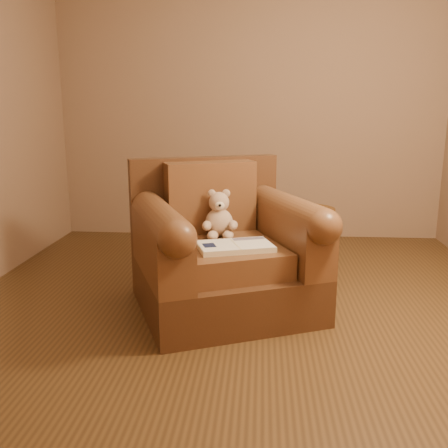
{
  "coord_description": "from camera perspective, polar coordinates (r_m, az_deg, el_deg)",
  "views": [
    {
      "loc": [
        0.14,
        -3.31,
        1.36
      ],
      "look_at": [
        -0.11,
        -0.13,
        0.61
      ],
      "focal_mm": 40.0,
      "sensor_mm": 36.0,
      "label": 1
    }
  ],
  "objects": [
    {
      "name": "teddy_bear",
      "position": [
        3.47,
        -0.54,
        0.6
      ],
      "size": [
        0.24,
        0.28,
        0.34
      ],
      "rotation": [
        0.0,
        0.0,
        0.15
      ],
      "color": "tan",
      "rests_on": "armchair"
    },
    {
      "name": "side_table",
      "position": [
        4.13,
        9.59,
        -1.8
      ],
      "size": [
        0.41,
        0.41,
        0.57
      ],
      "color": "#BF8834",
      "rests_on": "floor"
    },
    {
      "name": "armchair",
      "position": [
        3.44,
        -0.19,
        -3.28
      ],
      "size": [
        1.44,
        1.41,
        1.01
      ],
      "rotation": [
        0.0,
        0.0,
        0.4
      ],
      "color": "#4C2C19",
      "rests_on": "floor"
    },
    {
      "name": "floor",
      "position": [
        3.58,
        1.91,
        -9.19
      ],
      "size": [
        4.0,
        4.0,
        0.0
      ],
      "primitive_type": "plane",
      "color": "#55391D",
      "rests_on": "ground"
    },
    {
      "name": "room",
      "position": [
        3.33,
        2.14,
        19.23
      ],
      "size": [
        4.02,
        4.02,
        2.71
      ],
      "color": "#93735B",
      "rests_on": "ground"
    },
    {
      "name": "guidebook",
      "position": [
        3.18,
        1.28,
        -2.57
      ],
      "size": [
        0.53,
        0.41,
        0.04
      ],
      "rotation": [
        0.0,
        0.0,
        0.31
      ],
      "color": "beige",
      "rests_on": "armchair"
    }
  ]
}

